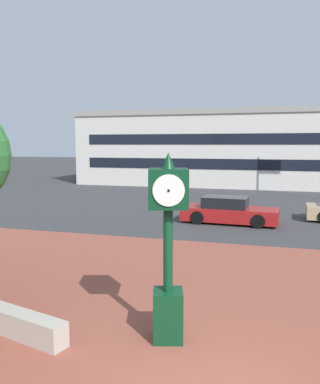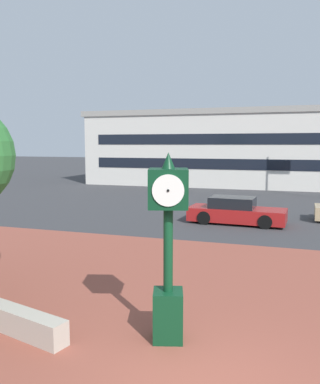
{
  "view_description": "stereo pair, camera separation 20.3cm",
  "coord_description": "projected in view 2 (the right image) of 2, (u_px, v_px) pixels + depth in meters",
  "views": [
    {
      "loc": [
        0.99,
        -5.71,
        3.8
      ],
      "look_at": [
        -1.1,
        1.4,
        2.92
      ],
      "focal_mm": 37.54,
      "sensor_mm": 36.0,
      "label": 1
    },
    {
      "loc": [
        1.19,
        -5.65,
        3.8
      ],
      "look_at": [
        -1.1,
        1.4,
        2.92
      ],
      "focal_mm": 37.54,
      "sensor_mm": 36.0,
      "label": 2
    }
  ],
  "objects": [
    {
      "name": "planter_wall",
      "position": [
        7.0,
        317.0,
        8.28
      ],
      "size": [
        3.2,
        1.2,
        0.5
      ],
      "primitive_type": "cube",
      "rotation": [
        0.0,
        0.0,
        -0.26
      ],
      "color": "#ADA393",
      "rests_on": "ground"
    },
    {
      "name": "car_street_far",
      "position": [
        236.0,
        212.0,
        19.29
      ],
      "size": [
        4.66,
        2.02,
        1.28
      ],
      "rotation": [
        0.0,
        0.0,
        4.66
      ],
      "color": "maroon",
      "rests_on": "ground"
    },
    {
      "name": "plaza_brick_paving",
      "position": [
        227.0,
        319.0,
        8.74
      ],
      "size": [
        44.0,
        13.48,
        0.01
      ],
      "primitive_type": "cube",
      "color": "brown",
      "rests_on": "ground"
    },
    {
      "name": "civic_building",
      "position": [
        247.0,
        148.0,
        39.24
      ],
      "size": [
        29.35,
        12.58,
        6.84
      ],
      "color": "beige",
      "rests_on": "ground"
    },
    {
      "name": "street_clock",
      "position": [
        168.0,
        244.0,
        7.62
      ],
      "size": [
        0.9,
        0.92,
        3.65
      ],
      "rotation": [
        0.0,
        0.0,
        0.28
      ],
      "color": "#0C381E",
      "rests_on": "ground"
    }
  ]
}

